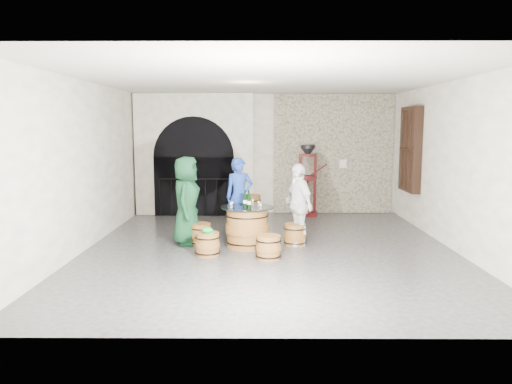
{
  "coord_description": "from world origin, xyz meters",
  "views": [
    {
      "loc": [
        -0.19,
        -9.11,
        2.33
      ],
      "look_at": [
        -0.25,
        0.38,
        1.05
      ],
      "focal_mm": 34.0,
      "sensor_mm": 36.0,
      "label": 1
    }
  ],
  "objects_px": {
    "barrel_stool_right": "(295,235)",
    "wine_bottle_right": "(248,199)",
    "wine_bottle_left": "(245,200)",
    "person_blue": "(239,197)",
    "person_white": "(298,205)",
    "side_barrel": "(251,208)",
    "barrel_stool_near_left": "(208,244)",
    "wine_bottle_center": "(249,201)",
    "barrel_stool_far": "(240,226)",
    "barrel_table": "(247,227)",
    "person_green": "(186,201)",
    "corking_press": "(308,175)",
    "barrel_stool_near_right": "(269,247)",
    "barrel_stool_left": "(200,234)"
  },
  "relations": [
    {
      "from": "barrel_stool_near_left",
      "to": "wine_bottle_left",
      "type": "height_order",
      "value": "wine_bottle_left"
    },
    {
      "from": "person_white",
      "to": "wine_bottle_left",
      "type": "bearing_deg",
      "value": -104.58
    },
    {
      "from": "person_green",
      "to": "corking_press",
      "type": "xyz_separation_m",
      "value": [
        2.71,
        3.13,
        0.21
      ]
    },
    {
      "from": "barrel_stool_near_right",
      "to": "side_barrel",
      "type": "xyz_separation_m",
      "value": [
        -0.37,
        3.46,
        0.12
      ]
    },
    {
      "from": "barrel_stool_left",
      "to": "barrel_stool_far",
      "type": "xyz_separation_m",
      "value": [
        0.77,
        0.77,
        0.0
      ]
    },
    {
      "from": "person_white",
      "to": "wine_bottle_right",
      "type": "height_order",
      "value": "person_white"
    },
    {
      "from": "barrel_stool_near_left",
      "to": "person_green",
      "type": "relative_size",
      "value": 0.26
    },
    {
      "from": "barrel_stool_near_left",
      "to": "wine_bottle_center",
      "type": "relative_size",
      "value": 1.41
    },
    {
      "from": "corking_press",
      "to": "wine_bottle_center",
      "type": "bearing_deg",
      "value": -102.03
    },
    {
      "from": "barrel_stool_near_left",
      "to": "side_barrel",
      "type": "xyz_separation_m",
      "value": [
        0.74,
        3.23,
        0.12
      ]
    },
    {
      "from": "person_green",
      "to": "wine_bottle_center",
      "type": "height_order",
      "value": "person_green"
    },
    {
      "from": "barrel_stool_near_right",
      "to": "wine_bottle_left",
      "type": "xyz_separation_m",
      "value": [
        -0.44,
        0.87,
        0.71
      ]
    },
    {
      "from": "person_blue",
      "to": "corking_press",
      "type": "distance_m",
      "value": 2.85
    },
    {
      "from": "barrel_stool_far",
      "to": "barrel_stool_near_right",
      "type": "xyz_separation_m",
      "value": [
        0.57,
        -1.81,
        0.0
      ]
    },
    {
      "from": "person_blue",
      "to": "wine_bottle_left",
      "type": "bearing_deg",
      "value": -98.8
    },
    {
      "from": "barrel_stool_right",
      "to": "wine_bottle_right",
      "type": "xyz_separation_m",
      "value": [
        -0.92,
        -0.06,
        0.71
      ]
    },
    {
      "from": "barrel_stool_far",
      "to": "person_white",
      "type": "xyz_separation_m",
      "value": [
        1.17,
        -0.78,
        0.6
      ]
    },
    {
      "from": "barrel_stool_left",
      "to": "wine_bottle_left",
      "type": "xyz_separation_m",
      "value": [
        0.9,
        -0.18,
        0.71
      ]
    },
    {
      "from": "barrel_stool_left",
      "to": "barrel_stool_far",
      "type": "height_order",
      "value": "same"
    },
    {
      "from": "wine_bottle_center",
      "to": "barrel_stool_near_right",
      "type": "bearing_deg",
      "value": -64.26
    },
    {
      "from": "barrel_stool_far",
      "to": "side_barrel",
      "type": "xyz_separation_m",
      "value": [
        0.2,
        1.64,
        0.12
      ]
    },
    {
      "from": "barrel_stool_far",
      "to": "wine_bottle_right",
      "type": "xyz_separation_m",
      "value": [
        0.19,
        -0.85,
        0.71
      ]
    },
    {
      "from": "person_green",
      "to": "wine_bottle_right",
      "type": "xyz_separation_m",
      "value": [
        1.23,
        -0.13,
        0.05
      ]
    },
    {
      "from": "person_green",
      "to": "wine_bottle_left",
      "type": "bearing_deg",
      "value": -97.85
    },
    {
      "from": "person_blue",
      "to": "person_white",
      "type": "xyz_separation_m",
      "value": [
        1.2,
        -0.91,
        -0.03
      ]
    },
    {
      "from": "wine_bottle_left",
      "to": "barrel_table",
      "type": "bearing_deg",
      "value": 1.88
    },
    {
      "from": "corking_press",
      "to": "barrel_table",
      "type": "bearing_deg",
      "value": -103.34
    },
    {
      "from": "person_green",
      "to": "wine_bottle_center",
      "type": "relative_size",
      "value": 5.4
    },
    {
      "from": "barrel_stool_left",
      "to": "wine_bottle_left",
      "type": "distance_m",
      "value": 1.16
    },
    {
      "from": "person_blue",
      "to": "wine_bottle_center",
      "type": "height_order",
      "value": "person_blue"
    },
    {
      "from": "person_blue",
      "to": "person_white",
      "type": "height_order",
      "value": "person_blue"
    },
    {
      "from": "side_barrel",
      "to": "corking_press",
      "type": "height_order",
      "value": "corking_press"
    },
    {
      "from": "person_blue",
      "to": "wine_bottle_center",
      "type": "bearing_deg",
      "value": -95.98
    },
    {
      "from": "barrel_stool_right",
      "to": "side_barrel",
      "type": "distance_m",
      "value": 2.6
    },
    {
      "from": "person_green",
      "to": "person_white",
      "type": "bearing_deg",
      "value": -88.41
    },
    {
      "from": "side_barrel",
      "to": "corking_press",
      "type": "relative_size",
      "value": 0.36
    },
    {
      "from": "barrel_table",
      "to": "person_green",
      "type": "bearing_deg",
      "value": 169.46
    },
    {
      "from": "barrel_stool_right",
      "to": "wine_bottle_right",
      "type": "distance_m",
      "value": 1.17
    },
    {
      "from": "corking_press",
      "to": "barrel_stool_left",
      "type": "bearing_deg",
      "value": -116.79
    },
    {
      "from": "barrel_table",
      "to": "barrel_stool_near_right",
      "type": "relative_size",
      "value": 2.24
    },
    {
      "from": "wine_bottle_right",
      "to": "person_blue",
      "type": "bearing_deg",
      "value": 102.55
    },
    {
      "from": "person_green",
      "to": "barrel_table",
      "type": "bearing_deg",
      "value": -97.44
    },
    {
      "from": "barrel_stool_near_left",
      "to": "barrel_stool_far",
      "type": "bearing_deg",
      "value": 71.36
    },
    {
      "from": "person_blue",
      "to": "corking_press",
      "type": "relative_size",
      "value": 0.9
    },
    {
      "from": "barrel_stool_near_left",
      "to": "person_white",
      "type": "height_order",
      "value": "person_white"
    },
    {
      "from": "wine_bottle_right",
      "to": "person_white",
      "type": "bearing_deg",
      "value": 4.24
    },
    {
      "from": "barrel_stool_far",
      "to": "person_blue",
      "type": "relative_size",
      "value": 0.27
    },
    {
      "from": "barrel_stool_near_right",
      "to": "person_white",
      "type": "distance_m",
      "value": 1.34
    },
    {
      "from": "wine_bottle_left",
      "to": "wine_bottle_right",
      "type": "distance_m",
      "value": 0.11
    },
    {
      "from": "barrel_stool_near_left",
      "to": "corking_press",
      "type": "relative_size",
      "value": 0.25
    }
  ]
}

